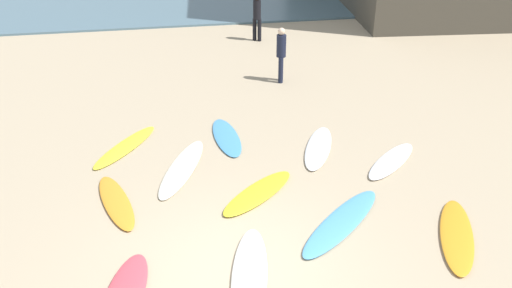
% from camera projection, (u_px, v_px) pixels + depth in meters
% --- Properties ---
extents(ground_plane, '(120.00, 120.00, 0.00)m').
position_uv_depth(ground_plane, '(237.00, 273.00, 8.91)').
color(ground_plane, tan).
extents(surfboard_0, '(2.28, 2.20, 0.08)m').
position_uv_depth(surfboard_0, '(342.00, 222.00, 10.09)').
color(surfboard_0, '#52A2DF').
rests_on(surfboard_0, ground_plane).
extents(surfboard_1, '(1.49, 2.31, 0.09)m').
position_uv_depth(surfboard_1, '(457.00, 235.00, 9.74)').
color(surfboard_1, orange).
rests_on(surfboard_1, ground_plane).
extents(surfboard_2, '(1.92, 1.82, 0.09)m').
position_uv_depth(surfboard_2, '(258.00, 193.00, 10.96)').
color(surfboard_2, yellow).
rests_on(surfboard_2, ground_plane).
extents(surfboard_3, '(1.47, 2.61, 0.07)m').
position_uv_depth(surfboard_3, '(182.00, 168.00, 11.86)').
color(surfboard_3, silver).
rests_on(surfboard_3, ground_plane).
extents(surfboard_4, '(1.39, 2.24, 0.08)m').
position_uv_depth(surfboard_4, '(318.00, 147.00, 12.68)').
color(surfboard_4, white).
rests_on(surfboard_4, ground_plane).
extents(surfboard_5, '(1.10, 2.53, 0.09)m').
position_uv_depth(surfboard_5, '(250.00, 275.00, 8.81)').
color(surfboard_5, silver).
rests_on(surfboard_5, ground_plane).
extents(surfboard_7, '(1.82, 1.76, 0.09)m').
position_uv_depth(surfboard_7, '(391.00, 161.00, 12.11)').
color(surfboard_7, white).
rests_on(surfboard_7, ground_plane).
extents(surfboard_8, '(0.70, 2.10, 0.07)m').
position_uv_depth(surfboard_8, '(227.00, 137.00, 13.16)').
color(surfboard_8, '#4A99D7').
rests_on(surfboard_8, ground_plane).
extents(surfboard_9, '(1.03, 2.16, 0.08)m').
position_uv_depth(surfboard_9, '(116.00, 202.00, 10.68)').
color(surfboard_9, orange).
rests_on(surfboard_9, ground_plane).
extents(surfboard_10, '(1.68, 2.20, 0.07)m').
position_uv_depth(surfboard_10, '(125.00, 147.00, 12.73)').
color(surfboard_10, yellow).
rests_on(surfboard_10, ground_plane).
extents(beachgoer_mid, '(0.34, 0.34, 1.64)m').
position_uv_depth(beachgoer_mid, '(281.00, 52.00, 16.08)').
color(beachgoer_mid, '#191E33').
rests_on(beachgoer_mid, ground_plane).
extents(beachgoer_far, '(0.39, 0.39, 1.68)m').
position_uv_depth(beachgoer_far, '(257.00, 15.00, 19.73)').
color(beachgoer_far, black).
rests_on(beachgoer_far, ground_plane).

